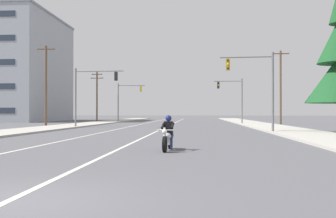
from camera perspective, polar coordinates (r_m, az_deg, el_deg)
ground_plane at (r=7.66m, az=-21.92°, el=-12.30°), size 400.00×400.00×0.00m
lane_stripe_center at (r=51.87m, az=0.47°, el=-2.23°), size 0.16×100.00×0.01m
lane_stripe_left at (r=52.29m, az=-4.00°, el=-2.22°), size 0.16×100.00×0.01m
sidewalk_kerb_right at (r=47.39m, az=13.48°, el=-2.30°), size 4.40×110.00×0.14m
sidewalk_kerb_left at (r=48.89m, az=-12.80°, el=-2.25°), size 4.40×110.00×0.14m
motorcycle_with_rider at (r=16.55m, az=-0.04°, el=-3.91°), size 0.70×2.19×1.46m
traffic_signal_near_right at (r=31.44m, az=12.69°, el=4.03°), size 4.08×0.44×6.20m
traffic_signal_near_left at (r=42.24m, az=-11.17°, el=2.96°), size 5.19×0.52×6.20m
traffic_signal_mid_right at (r=54.98m, az=9.43°, el=2.07°), size 3.84×0.37×6.20m
traffic_signal_mid_left at (r=63.40m, az=-6.06°, el=1.75°), size 4.30×0.56×6.20m
utility_pole_left_near at (r=47.44m, az=-17.06°, el=3.41°), size 2.10×0.26×9.17m
utility_pole_right_far at (r=54.87m, az=15.79°, el=3.21°), size 2.31×0.26×9.76m
utility_pole_left_far at (r=68.85m, az=-10.12°, el=2.00°), size 2.15×0.26×8.46m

